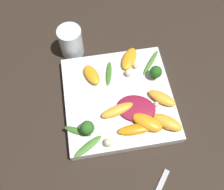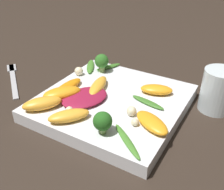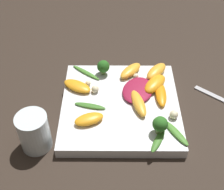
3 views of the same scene
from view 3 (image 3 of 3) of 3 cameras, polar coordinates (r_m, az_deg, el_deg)
The scene contains 21 objects.
ground_plane at distance 0.70m, azimuth 1.50°, elevation -2.77°, with size 2.40×2.40×0.00m, color #2D231C.
plate at distance 0.69m, azimuth 1.52°, elevation -2.09°, with size 0.25×0.25×0.02m.
drinking_glass at distance 0.62m, azimuth -14.06°, elevation -6.56°, with size 0.06×0.06×0.08m.
radicchio_leaf_0 at distance 0.70m, azimuth 4.75°, elevation 0.91°, with size 0.09×0.11×0.01m.
orange_segment_0 at distance 0.64m, azimuth -4.23°, elevation -4.43°, with size 0.07×0.05×0.02m.
orange_segment_1 at distance 0.71m, azimuth -6.38°, elevation 1.64°, with size 0.08×0.06×0.02m.
orange_segment_2 at distance 0.67m, azimuth 4.86°, elevation -1.49°, with size 0.04×0.08×0.02m.
orange_segment_3 at distance 0.75m, azimuth 8.11°, elevation 4.32°, with size 0.07×0.07×0.02m.
orange_segment_4 at distance 0.72m, azimuth 7.87°, elevation 2.03°, with size 0.07×0.08×0.02m.
orange_segment_5 at distance 0.75m, azimuth 3.40°, elevation 4.46°, with size 0.07×0.07×0.02m.
orange_segment_6 at distance 0.70m, azimuth 8.90°, elevation 0.25°, with size 0.03×0.08×0.01m.
broccoli_floret_0 at distance 0.74m, azimuth -1.60°, elevation 5.19°, with size 0.03×0.03×0.04m.
broccoli_floret_1 at distance 0.61m, azimuth 8.79°, elevation -5.36°, with size 0.03×0.03×0.04m.
arugula_sprig_0 at distance 0.75m, azimuth -4.78°, elevation 4.12°, with size 0.07×0.06×0.01m.
arugula_sprig_1 at distance 0.67m, azimuth -4.05°, elevation -2.00°, with size 0.07×0.03×0.01m.
arugula_sprig_2 at distance 0.63m, azimuth 11.66°, elevation -6.81°, with size 0.05×0.07×0.01m.
arugula_sprig_3 at distance 0.62m, azimuth 8.43°, elevation -8.22°, with size 0.04×0.06×0.01m.
macadamia_nut_0 at distance 0.66m, azimuth 11.24°, elevation -3.54°, with size 0.02×0.02×0.02m.
macadamia_nut_1 at distance 0.74m, azimuth 4.40°, elevation 3.47°, with size 0.01×0.01×0.01m.
macadamia_nut_2 at distance 0.72m, azimuth -4.40°, elevation 2.18°, with size 0.01×0.01×0.01m.
macadamia_nut_3 at distance 0.70m, azimuth -3.10°, elevation 1.09°, with size 0.02×0.02×0.02m.
Camera 3 is at (0.02, 0.47, 0.51)m, focal length 50.00 mm.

